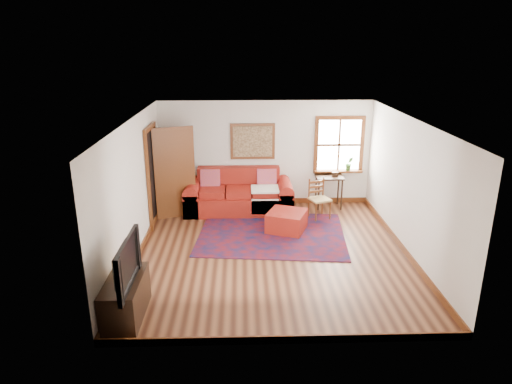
{
  "coord_description": "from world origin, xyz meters",
  "views": [
    {
      "loc": [
        -0.55,
        -7.81,
        3.81
      ],
      "look_at": [
        -0.29,
        0.6,
        1.0
      ],
      "focal_mm": 32.0,
      "sensor_mm": 36.0,
      "label": 1
    }
  ],
  "objects_px": {
    "side_table": "(329,181)",
    "ladder_back_chair": "(319,197)",
    "red_leather_sofa": "(239,197)",
    "media_cabinet": "(126,298)",
    "red_ottoman": "(287,221)"
  },
  "relations": [
    {
      "from": "ladder_back_chair",
      "to": "red_ottoman",
      "type": "bearing_deg",
      "value": -137.03
    },
    {
      "from": "side_table",
      "to": "ladder_back_chair",
      "type": "relative_size",
      "value": 0.85
    },
    {
      "from": "red_leather_sofa",
      "to": "media_cabinet",
      "type": "distance_m",
      "value": 4.61
    },
    {
      "from": "red_leather_sofa",
      "to": "red_ottoman",
      "type": "xyz_separation_m",
      "value": [
        1.0,
        -1.25,
        -0.11
      ]
    },
    {
      "from": "media_cabinet",
      "to": "red_ottoman",
      "type": "bearing_deg",
      "value": 49.65
    },
    {
      "from": "ladder_back_chair",
      "to": "media_cabinet",
      "type": "distance_m",
      "value": 5.09
    },
    {
      "from": "ladder_back_chair",
      "to": "media_cabinet",
      "type": "bearing_deg",
      "value": -131.74
    },
    {
      "from": "red_ottoman",
      "to": "media_cabinet",
      "type": "height_order",
      "value": "media_cabinet"
    },
    {
      "from": "red_leather_sofa",
      "to": "ladder_back_chair",
      "type": "distance_m",
      "value": 1.86
    },
    {
      "from": "media_cabinet",
      "to": "ladder_back_chair",
      "type": "bearing_deg",
      "value": 48.26
    },
    {
      "from": "side_table",
      "to": "ladder_back_chair",
      "type": "height_order",
      "value": "ladder_back_chair"
    },
    {
      "from": "red_ottoman",
      "to": "side_table",
      "type": "height_order",
      "value": "side_table"
    },
    {
      "from": "red_ottoman",
      "to": "media_cabinet",
      "type": "relative_size",
      "value": 0.67
    },
    {
      "from": "red_leather_sofa",
      "to": "side_table",
      "type": "bearing_deg",
      "value": 4.07
    },
    {
      "from": "side_table",
      "to": "ladder_back_chair",
      "type": "bearing_deg",
      "value": -117.71
    }
  ]
}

